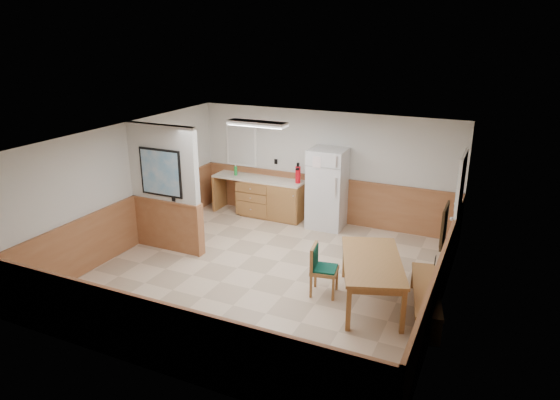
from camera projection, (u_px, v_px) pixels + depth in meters
The scene contains 20 objects.
ground at pixel (266, 274), 8.94m from camera, with size 6.00×6.00×0.00m, color #CCB093.
ceiling at pixel (264, 137), 8.13m from camera, with size 6.00×6.00×0.02m, color silver.
back_wall at pixel (325, 167), 11.11m from camera, with size 6.00×0.02×2.50m, color silver.
right_wall at pixel (447, 238), 7.35m from camera, with size 0.02×6.00×2.50m, color silver.
left_wall at pixel (127, 187), 9.73m from camera, with size 0.02×6.00×2.50m, color silver.
wainscot_back at pixel (324, 199), 11.34m from camera, with size 6.00×0.04×1.00m, color #9B633E.
wainscot_right at pixel (440, 283), 7.60m from camera, with size 0.04×6.00×1.00m, color #9B633E.
wainscot_left at pixel (132, 223), 9.96m from camera, with size 0.04×6.00×1.00m, color #9B633E.
partition_wall at pixel (165, 190), 9.60m from camera, with size 1.50×0.20×2.50m.
kitchen_counter at pixel (270, 197), 11.57m from camera, with size 2.20×0.61×1.00m.
exterior_door at pixel (458, 210), 9.06m from camera, with size 0.07×1.02×2.15m.
kitchen_window at pixel (241, 145), 11.83m from camera, with size 0.80×0.04×1.00m.
wall_painting at pixel (444, 226), 7.01m from camera, with size 0.04×0.50×0.60m.
fluorescent_fixture at pixel (257, 124), 9.58m from camera, with size 1.20×0.30×0.09m.
refrigerator at pixel (327, 189), 10.84m from camera, with size 0.79×0.73×1.76m.
dining_table at pixel (372, 265), 7.83m from camera, with size 1.44×1.99×0.75m.
dining_bench at pixel (426, 294), 7.59m from camera, with size 0.74×1.78×0.45m.
dining_chair at pixel (319, 266), 8.16m from camera, with size 0.65×0.49×0.85m.
fire_extinguisher at pixel (298, 174), 11.10m from camera, with size 0.13×0.13×0.46m.
soap_bottle at pixel (236, 171), 11.71m from camera, with size 0.07×0.07×0.22m, color green.
Camera 1 is at (3.60, -7.18, 4.17)m, focal length 32.00 mm.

